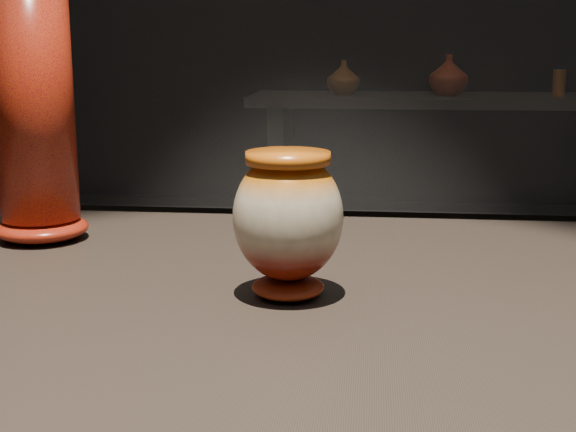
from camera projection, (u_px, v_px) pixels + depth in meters
name	position (u px, v px, depth m)	size (l,w,h in m)	color
main_vase	(288.00, 219.00, 0.89)	(0.15, 0.15, 0.17)	#681509
tall_vase	(33.00, 99.00, 1.13)	(0.17, 0.17, 0.42)	#B0370B
back_shelf	(443.00, 146.00, 4.18)	(2.00, 0.60, 0.90)	black
back_vase_left	(343.00, 78.00, 4.11)	(0.17, 0.17, 0.17)	#9B5716
back_vase_mid	(448.00, 75.00, 4.05)	(0.20, 0.20, 0.21)	#681509
back_vase_right	(559.00, 83.00, 4.01)	(0.06, 0.06, 0.13)	#9B5716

